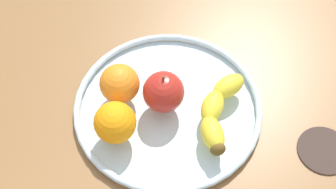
{
  "coord_description": "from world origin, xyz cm",
  "views": [
    {
      "loc": [
        44.28,
        6.16,
        70.36
      ],
      "look_at": [
        0.0,
        0.0,
        4.8
      ],
      "focal_mm": 49.3,
      "sensor_mm": 36.0,
      "label": 1
    }
  ],
  "objects_px": {
    "orange_center": "(115,123)",
    "fruit_bowl": "(168,107)",
    "banana": "(218,110)",
    "apple": "(163,93)",
    "ambient_coaster": "(324,150)",
    "orange_front_left": "(120,84)"
  },
  "relations": [
    {
      "from": "orange_center",
      "to": "fruit_bowl",
      "type": "bearing_deg",
      "value": 132.31
    },
    {
      "from": "banana",
      "to": "apple",
      "type": "distance_m",
      "value": 0.1
    },
    {
      "from": "banana",
      "to": "ambient_coaster",
      "type": "distance_m",
      "value": 0.19
    },
    {
      "from": "fruit_bowl",
      "to": "ambient_coaster",
      "type": "relative_size",
      "value": 3.68
    },
    {
      "from": "banana",
      "to": "orange_center",
      "type": "height_order",
      "value": "orange_center"
    },
    {
      "from": "apple",
      "to": "ambient_coaster",
      "type": "height_order",
      "value": "apple"
    },
    {
      "from": "fruit_bowl",
      "to": "apple",
      "type": "xyz_separation_m",
      "value": [
        0.0,
        -0.01,
        0.05
      ]
    },
    {
      "from": "apple",
      "to": "ambient_coaster",
      "type": "relative_size",
      "value": 0.88
    },
    {
      "from": "banana",
      "to": "orange_front_left",
      "type": "xyz_separation_m",
      "value": [
        -0.02,
        -0.17,
        0.02
      ]
    },
    {
      "from": "banana",
      "to": "fruit_bowl",
      "type": "bearing_deg",
      "value": -86.92
    },
    {
      "from": "apple",
      "to": "orange_front_left",
      "type": "height_order",
      "value": "apple"
    },
    {
      "from": "apple",
      "to": "orange_center",
      "type": "relative_size",
      "value": 1.14
    },
    {
      "from": "banana",
      "to": "ambient_coaster",
      "type": "xyz_separation_m",
      "value": [
        0.03,
        0.19,
        -0.03
      ]
    },
    {
      "from": "apple",
      "to": "orange_center",
      "type": "height_order",
      "value": "apple"
    },
    {
      "from": "orange_front_left",
      "to": "ambient_coaster",
      "type": "height_order",
      "value": "orange_front_left"
    },
    {
      "from": "fruit_bowl",
      "to": "orange_front_left",
      "type": "height_order",
      "value": "orange_front_left"
    },
    {
      "from": "orange_center",
      "to": "apple",
      "type": "bearing_deg",
      "value": 134.69
    },
    {
      "from": "orange_front_left",
      "to": "ambient_coaster",
      "type": "xyz_separation_m",
      "value": [
        0.05,
        0.36,
        -0.05
      ]
    },
    {
      "from": "fruit_bowl",
      "to": "apple",
      "type": "height_order",
      "value": "apple"
    },
    {
      "from": "fruit_bowl",
      "to": "orange_front_left",
      "type": "relative_size",
      "value": 4.78
    },
    {
      "from": "fruit_bowl",
      "to": "orange_center",
      "type": "xyz_separation_m",
      "value": [
        0.07,
        -0.08,
        0.04
      ]
    },
    {
      "from": "orange_front_left",
      "to": "banana",
      "type": "bearing_deg",
      "value": 83.38
    }
  ]
}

